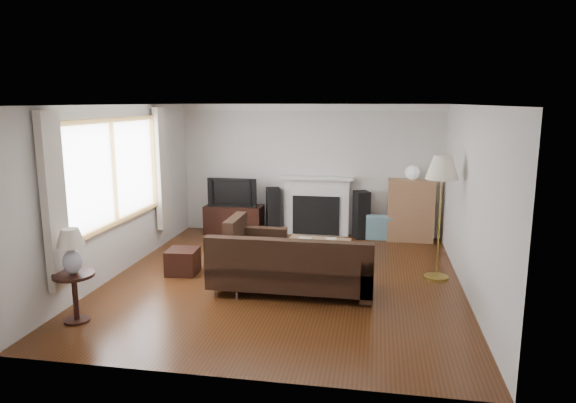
% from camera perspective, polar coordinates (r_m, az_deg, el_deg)
% --- Properties ---
extents(room, '(5.10, 5.60, 2.54)m').
position_cam_1_polar(room, '(7.22, -0.41, 0.72)').
color(room, '#47240F').
rests_on(room, ground).
extents(window, '(0.12, 2.74, 1.54)m').
position_cam_1_polar(window, '(7.80, -18.72, 3.14)').
color(window, olive).
rests_on(window, room).
extents(curtain_near, '(0.10, 0.35, 2.10)m').
position_cam_1_polar(curtain_near, '(6.52, -24.57, -0.07)').
color(curtain_near, beige).
rests_on(curtain_near, room).
extents(curtain_far, '(0.10, 0.35, 2.10)m').
position_cam_1_polar(curtain_far, '(9.15, -13.87, 3.54)').
color(curtain_far, beige).
rests_on(curtain_far, room).
extents(fireplace, '(1.40, 0.26, 1.15)m').
position_cam_1_polar(fireplace, '(9.89, 3.18, -0.46)').
color(fireplace, white).
rests_on(fireplace, room).
extents(tv_stand, '(1.11, 0.50, 0.56)m').
position_cam_1_polar(tv_stand, '(10.10, -6.00, -1.99)').
color(tv_stand, black).
rests_on(tv_stand, ground).
extents(television, '(0.96, 0.13, 0.55)m').
position_cam_1_polar(television, '(9.99, -6.06, 1.11)').
color(television, black).
rests_on(television, tv_stand).
extents(speaker_left, '(0.34, 0.37, 0.91)m').
position_cam_1_polar(speaker_left, '(9.94, -1.64, -1.08)').
color(speaker_left, black).
rests_on(speaker_left, ground).
extents(speaker_right, '(0.35, 0.37, 0.90)m').
position_cam_1_polar(speaker_right, '(9.75, 8.14, -1.47)').
color(speaker_right, black).
rests_on(speaker_right, ground).
extents(bookshelf, '(0.83, 0.39, 1.14)m').
position_cam_1_polar(bookshelf, '(9.73, 13.46, -0.96)').
color(bookshelf, '#9E6E49').
rests_on(bookshelf, ground).
extents(globe_lamp, '(0.26, 0.26, 0.26)m').
position_cam_1_polar(globe_lamp, '(9.62, 13.65, 3.13)').
color(globe_lamp, white).
rests_on(globe_lamp, bookshelf).
extents(sectional_sofa, '(2.37, 1.73, 0.77)m').
position_cam_1_polar(sectional_sofa, '(6.96, 0.43, -7.05)').
color(sectional_sofa, black).
rests_on(sectional_sofa, ground).
extents(coffee_table, '(1.03, 0.62, 0.38)m').
position_cam_1_polar(coffee_table, '(8.22, 3.39, -5.61)').
color(coffee_table, olive).
rests_on(coffee_table, ground).
extents(footstool, '(0.47, 0.47, 0.37)m').
position_cam_1_polar(footstool, '(7.90, -11.61, -6.54)').
color(footstool, black).
rests_on(footstool, ground).
extents(floor_lamp, '(0.58, 0.58, 1.80)m').
position_cam_1_polar(floor_lamp, '(7.67, 16.48, -1.80)').
color(floor_lamp, '#A28C38').
rests_on(floor_lamp, ground).
extents(side_table, '(0.47, 0.47, 0.59)m').
position_cam_1_polar(side_table, '(6.58, -22.55, -9.84)').
color(side_table, black).
rests_on(side_table, ground).
extents(table_lamp, '(0.33, 0.33, 0.53)m').
position_cam_1_polar(table_lamp, '(6.41, -22.92, -5.16)').
color(table_lamp, silver).
rests_on(table_lamp, side_table).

